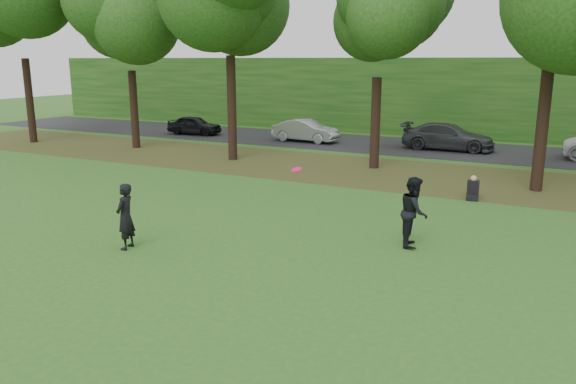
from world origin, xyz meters
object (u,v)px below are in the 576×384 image
Objects in this scene: frisbee at (296,170)px; seated_person at (473,190)px; player_right at (414,212)px; player_left at (125,216)px.

seated_person is (3.23, 7.81, -1.82)m from frisbee.
player_right reaches higher than seated_person.
player_left is at bearing -152.60° from frisbee.
player_right is 6.23m from seated_person.
frisbee is at bearing 106.88° from player_right.
player_right is 5.17× the size of frisbee.
frisbee is at bearing 104.54° from player_left.
frisbee is 8.64m from seated_person.
seated_person is at bearing -19.48° from player_right.
player_right reaches higher than player_left.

